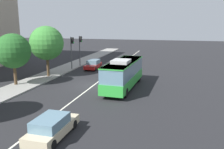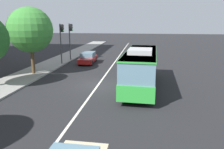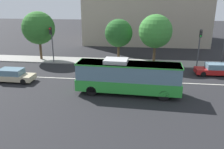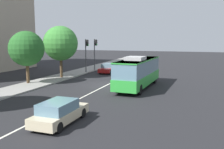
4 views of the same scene
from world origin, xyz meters
name	(u,v)px [view 3 (image 3 of 4)]	position (x,y,z in m)	size (l,w,h in m)	color
ground_plane	(131,81)	(0.00, 0.00, 0.00)	(160.00, 160.00, 0.00)	black
sidewalk_kerb	(134,62)	(0.00, 7.95, 0.07)	(80.00, 3.59, 0.14)	gray
lane_centre_line	(131,81)	(0.00, 0.00, 0.01)	(76.00, 0.16, 0.01)	silver
transit_bus	(128,76)	(-0.21, -3.72, 1.81)	(10.10, 2.93, 3.46)	green
sedan_beige	(13,75)	(-13.21, -1.76, 0.72)	(4.52, 1.87, 1.46)	#C6B793
sedan_red	(215,69)	(10.02, 3.49, 0.72)	(4.57, 1.98, 1.46)	#B21919
traffic_light_near_corner	(200,42)	(8.55, 6.47, 3.56)	(0.34, 0.62, 5.20)	#47474C
traffic_light_mid_block	(52,38)	(-11.68, 6.53, 3.56)	(0.34, 0.62, 5.20)	#47474C
street_tree_kerbside_left	(119,33)	(-2.37, 8.96, 4.14)	(4.06, 4.06, 6.18)	#4C3823
street_tree_kerbside_centre	(155,31)	(2.83, 7.57, 4.66)	(4.59, 4.59, 6.97)	#4C3823
street_tree_kerbside_right	(39,28)	(-14.13, 8.00, 4.82)	(4.79, 4.79, 7.22)	#4C3823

